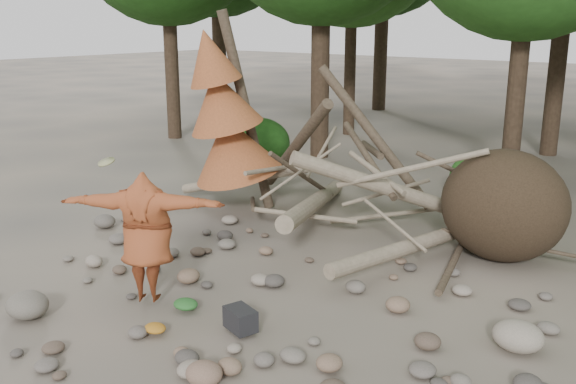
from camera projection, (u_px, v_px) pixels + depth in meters
The scene contains 13 objects.
ground at pixel (226, 302), 9.68m from camera, with size 120.00×120.00×0.00m, color #514C44.
deadfall_pile at pixel (470, 203), 11.46m from camera, with size 8.55×5.24×3.30m.
dead_conifer at pixel (226, 118), 13.55m from camera, with size 2.06×2.16×4.35m.
bush_left at pixel (258, 143), 18.24m from camera, with size 1.80×1.80×1.44m, color #1C4913.
bush_mid at pixel (480, 177), 15.00m from camera, with size 1.40×1.40×1.12m, color #255D1B.
frisbee_thrower at pixel (146, 237), 9.35m from camera, with size 2.84×1.81×1.96m.
backpack at pixel (240, 323), 8.67m from camera, with size 0.45×0.30×0.30m, color black.
cloth_green at pixel (186, 307), 9.32m from camera, with size 0.38×0.32×0.14m, color #265F26.
cloth_orange at pixel (155, 331), 8.63m from camera, with size 0.32×0.26×0.12m, color #A2681B.
boulder_front_left at pixel (27, 305), 9.12m from camera, with size 0.63×0.57×0.38m, color #676156.
boulder_front_right at pixel (204, 374), 7.46m from camera, with size 0.46×0.41×0.27m, color #7E614F.
boulder_mid_right at pixel (518, 336), 8.21m from camera, with size 0.66×0.59×0.39m, color gray.
boulder_mid_left at pixel (105, 221), 13.07m from camera, with size 0.46×0.42×0.28m, color #5A544C.
Camera 1 is at (6.22, -6.45, 4.12)m, focal length 40.00 mm.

